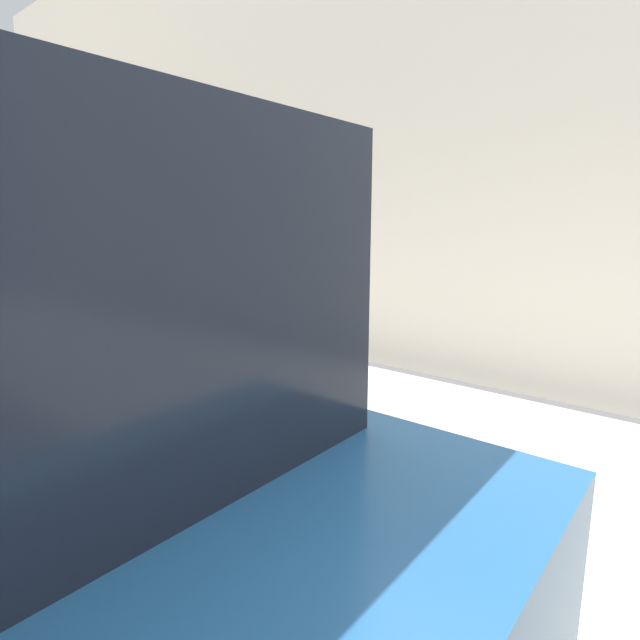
% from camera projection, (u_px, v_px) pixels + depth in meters
% --- Properties ---
extents(sidewalk, '(24.00, 2.80, 0.14)m').
position_uv_depth(sidewalk, '(503.00, 479.00, 3.18)').
color(sidewalk, '#BCB7AD').
rests_on(sidewalk, ground_plane).
extents(building_facade, '(24.00, 0.30, 6.17)m').
position_uv_depth(building_facade, '(618.00, 53.00, 4.18)').
color(building_facade, beige).
rests_on(building_facade, ground_plane).
extents(parking_meter, '(0.21, 0.15, 1.49)m').
position_uv_depth(parking_meter, '(320.00, 336.00, 2.37)').
color(parking_meter, gray).
rests_on(parking_meter, sidewalk).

